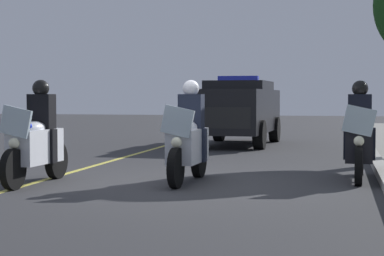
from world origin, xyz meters
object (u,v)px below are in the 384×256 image
object	(u,v)px
police_motorcycle_lead_left	(36,142)
police_motorcycle_trailing	(359,140)
police_suv	(238,109)
police_motorcycle_lead_right	(188,141)

from	to	relation	value
police_motorcycle_lead_left	police_motorcycle_trailing	size ratio (longest dim) A/B	1.00
police_motorcycle_lead_left	police_suv	world-z (taller)	police_suv
police_motorcycle_lead_right	police_suv	world-z (taller)	police_suv
police_motorcycle_trailing	police_suv	size ratio (longest dim) A/B	0.43
police_suv	police_motorcycle_trailing	bearing A→B (deg)	22.57
police_motorcycle_lead_left	police_motorcycle_trailing	bearing A→B (deg)	107.63
police_motorcycle_lead_left	police_suv	bearing A→B (deg)	168.68
police_motorcycle_lead_left	police_motorcycle_trailing	distance (m)	5.47
police_motorcycle_lead_left	police_motorcycle_lead_right	world-z (taller)	same
police_motorcycle_lead_right	police_motorcycle_lead_left	bearing A→B (deg)	-73.39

